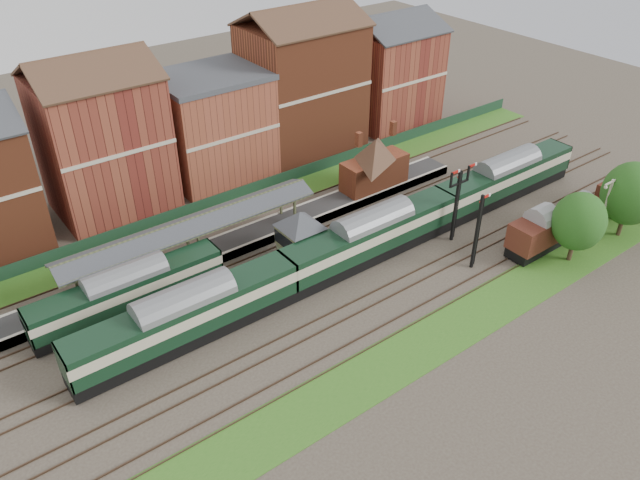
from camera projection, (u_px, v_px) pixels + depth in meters
ground at (346, 270)px, 60.10m from camera, size 160.00×160.00×0.00m
grass_back at (257, 203)px, 70.73m from camera, size 90.00×4.50×0.06m
grass_front at (436, 337)px, 52.10m from camera, size 90.00×5.00×0.06m
fence at (248, 190)px, 71.67m from camera, size 90.00×0.12×1.50m
platform at (248, 238)px, 63.81m from camera, size 55.00×3.40×1.00m
signal_box at (300, 237)px, 59.00m from camera, size 5.40×5.40×6.00m
brick_hut at (364, 228)px, 64.11m from camera, size 3.20×2.64×2.94m
station_building at (375, 163)px, 70.42m from camera, size 8.10×8.10×5.90m
canopy at (191, 223)px, 58.54m from camera, size 26.00×3.89×4.08m
semaphore_bracket at (457, 201)px, 61.91m from camera, size 3.60×0.25×8.18m
semaphore_siding at (477, 231)px, 58.17m from camera, size 1.23×0.25×8.00m
yard_lamp at (605, 206)px, 62.27m from camera, size 2.60×0.22×7.00m
town_backdrop at (211, 121)px, 72.78m from camera, size 69.00×10.00×16.00m
dmu_train at (372, 235)px, 60.24m from camera, size 59.61×3.13×4.58m
platform_railcar at (128, 290)px, 53.67m from camera, size 17.11×2.70×3.94m
goods_van_a at (578, 214)px, 64.97m from camera, size 5.53×2.39×3.35m
goods_van_b at (538, 232)px, 61.44m from camera, size 6.59×2.86×4.00m
goods_van_c at (619, 192)px, 68.81m from camera, size 5.71×2.48×3.47m
tree_near at (631, 194)px, 62.42m from camera, size 5.72×5.72×8.27m
tree_far at (579, 222)px, 58.99m from camera, size 5.05×5.05×7.36m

